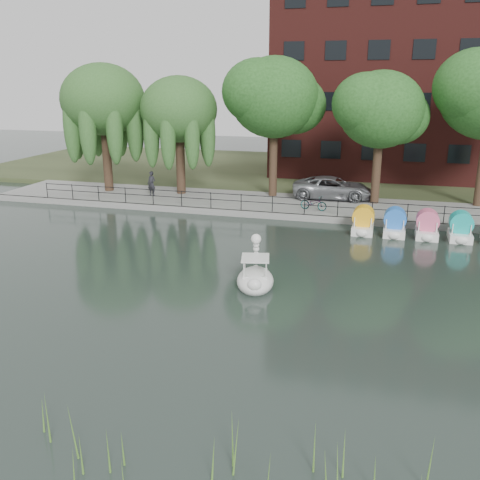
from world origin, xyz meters
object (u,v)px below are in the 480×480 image
at_px(bicycle, 314,202).
at_px(swan_boat, 255,276).
at_px(pedestrian, 151,182).
at_px(minivan, 333,186).

bearing_deg(bicycle, swan_boat, -171.00).
bearing_deg(swan_boat, pedestrian, 116.11).
distance_m(minivan, bicycle, 3.76).
relative_size(minivan, swan_boat, 2.30).
xyz_separation_m(minivan, bicycle, (-0.78, -3.66, -0.36)).
relative_size(bicycle, pedestrian, 0.87).
xyz_separation_m(pedestrian, swan_boat, (10.92, -13.76, -0.94)).
height_order(minivan, pedestrian, pedestrian).
distance_m(pedestrian, swan_boat, 17.60).
distance_m(minivan, swan_boat, 16.27).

